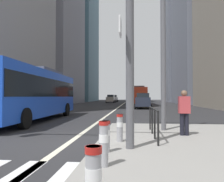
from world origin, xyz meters
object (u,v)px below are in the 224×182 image
at_px(city_bus_blue_oncoming, 32,92).
at_px(bollard_front, 93,179).
at_px(street_lamp_post, 163,6).
at_px(bollard_back, 120,126).
at_px(car_receding_near, 144,100).
at_px(bollard_right, 106,134).
at_px(car_oncoming_far, 111,99).
at_px(city_bus_red_distant, 134,95).
at_px(car_oncoming_mid, 114,98).
at_px(traffic_signal_gantry, 58,4).
at_px(pedestrian_waiting, 184,110).
at_px(bollard_left, 104,141).
at_px(city_bus_red_receding, 139,95).
at_px(car_receding_far, 143,101).

height_order(city_bus_blue_oncoming, bollard_front, city_bus_blue_oncoming).
relative_size(street_lamp_post, bollard_back, 9.57).
bearing_deg(street_lamp_post, bollard_back, -123.48).
xyz_separation_m(car_receding_near, bollard_right, (-2.19, -28.12, -0.40)).
height_order(car_oncoming_far, bollard_front, car_oncoming_far).
bearing_deg(street_lamp_post, city_bus_red_distant, 91.12).
height_order(car_oncoming_mid, traffic_signal_gantry, traffic_signal_gantry).
bearing_deg(street_lamp_post, bollard_right, -116.50).
height_order(car_oncoming_mid, pedestrian_waiting, car_oncoming_mid).
xyz_separation_m(traffic_signal_gantry, bollard_right, (1.40, -0.45, -3.52)).
bearing_deg(bollard_left, city_bus_blue_oncoming, 122.29).
xyz_separation_m(city_bus_red_distant, traffic_signal_gantry, (-2.29, -55.42, 2.27)).
xyz_separation_m(city_bus_blue_oncoming, city_bus_red_receding, (7.28, 29.29, 0.00)).
bearing_deg(bollard_right, street_lamp_post, 63.50).
bearing_deg(bollard_left, city_bus_red_receding, 87.73).
xyz_separation_m(city_bus_blue_oncoming, bollard_front, (5.90, -11.01, -1.23)).
bearing_deg(traffic_signal_gantry, bollard_back, 27.85).
distance_m(city_bus_blue_oncoming, traffic_signal_gantry, 8.95).
height_order(car_receding_far, bollard_left, car_receding_far).
relative_size(city_bus_red_distant, car_oncoming_mid, 2.49).
bearing_deg(city_bus_blue_oncoming, bollard_left, -57.71).
distance_m(car_receding_near, street_lamp_post, 24.68).
distance_m(city_bus_red_distant, bollard_back, 54.56).
distance_m(city_bus_red_receding, pedestrian_waiting, 34.67).
relative_size(bollard_back, pedestrian_waiting, 0.52).
bearing_deg(city_bus_red_distant, car_receding_near, -87.32).
bearing_deg(pedestrian_waiting, car_receding_far, 91.75).
bearing_deg(traffic_signal_gantry, pedestrian_waiting, 29.37).
xyz_separation_m(bollard_front, bollard_right, (-0.23, 3.02, -0.02)).
bearing_deg(bollard_back, car_receding_far, 85.74).
distance_m(car_receding_near, bollard_front, 31.20).
relative_size(city_bus_red_receding, bollard_left, 12.97).
relative_size(street_lamp_post, bollard_left, 8.97).
height_order(city_bus_blue_oncoming, car_oncoming_mid, city_bus_blue_oncoming).
relative_size(street_lamp_post, pedestrian_waiting, 5.00).
relative_size(bollard_left, pedestrian_waiting, 0.56).
relative_size(city_bus_red_distant, pedestrian_waiting, 6.66).
relative_size(city_bus_blue_oncoming, car_oncoming_far, 2.50).
height_order(car_oncoming_far, bollard_back, car_oncoming_far).
bearing_deg(city_bus_blue_oncoming, bollard_back, -48.35).
height_order(car_oncoming_far, bollard_left, car_oncoming_far).
bearing_deg(city_bus_red_receding, pedestrian_waiting, -88.58).
relative_size(car_receding_near, bollard_front, 5.25).
xyz_separation_m(city_bus_blue_oncoming, bollard_right, (5.67, -7.99, -1.25)).
xyz_separation_m(car_receding_far, bollard_back, (-1.60, -21.44, -0.37)).
xyz_separation_m(car_oncoming_mid, traffic_signal_gantry, (3.40, -56.70, 3.11)).
distance_m(city_bus_red_receding, bollard_right, 37.33).
xyz_separation_m(car_receding_far, street_lamp_post, (0.05, -18.94, 4.29)).
bearing_deg(traffic_signal_gantry, car_receding_far, 81.70).
relative_size(car_receding_far, traffic_signal_gantry, 0.77).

